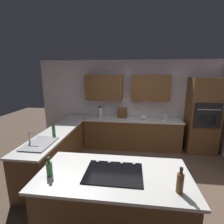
{
  "coord_description": "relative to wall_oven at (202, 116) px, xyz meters",
  "views": [
    {
      "loc": [
        0.1,
        3.07,
        2.2
      ],
      "look_at": [
        0.66,
        -1.4,
        1.16
      ],
      "focal_mm": 26.75,
      "sensor_mm": 36.0,
      "label": 1
    }
  ],
  "objects": [
    {
      "name": "oil_bottle",
      "position": [
        3.0,
        2.96,
        -0.05
      ],
      "size": [
        0.08,
        0.08,
        0.26
      ],
      "color": "#336B38",
      "rests_on": "island_top"
    },
    {
      "name": "countertop_side",
      "position": [
        3.67,
        1.17,
        -0.17
      ],
      "size": [
        0.64,
        2.94,
        0.04
      ],
      "primitive_type": "cube",
      "color": "silver",
      "rests_on": "lower_cabinets_side"
    },
    {
      "name": "island_top",
      "position": [
        2.17,
        2.81,
        -0.17
      ],
      "size": [
        2.03,
        1.02,
        0.04
      ],
      "primitive_type": "cube",
      "color": "silver",
      "rests_on": "island_base"
    },
    {
      "name": "wall_back",
      "position": [
        1.92,
        -0.33,
        0.38
      ],
      "size": [
        6.0,
        0.44,
        2.6
      ],
      "color": "silver",
      "rests_on": "ground"
    },
    {
      "name": "island_base",
      "position": [
        2.17,
        2.81,
        -0.62
      ],
      "size": [
        1.95,
        0.94,
        0.86
      ],
      "primitive_type": "cube",
      "color": "brown",
      "rests_on": "ground"
    },
    {
      "name": "blender",
      "position": [
        2.9,
        -0.01,
        -0.0
      ],
      "size": [
        0.15,
        0.15,
        0.35
      ],
      "color": "beige",
      "rests_on": "countertop_back"
    },
    {
      "name": "kettle",
      "position": [
        1.0,
        -0.01,
        -0.04
      ],
      "size": [
        0.15,
        0.15,
        0.21
      ],
      "primitive_type": "cylinder",
      "color": "#B7BABF",
      "rests_on": "countertop_back"
    },
    {
      "name": "wall_oven",
      "position": [
        0.0,
        0.0,
        0.0
      ],
      "size": [
        0.8,
        0.66,
        2.1
      ],
      "color": "brown",
      "rests_on": "ground"
    },
    {
      "name": "sink_unit",
      "position": [
        3.68,
        2.04,
        -0.13
      ],
      "size": [
        0.46,
        0.7,
        0.23
      ],
      "color": "#515456",
      "rests_on": "countertop_side"
    },
    {
      "name": "second_bottle",
      "position": [
        1.4,
        3.07,
        -0.03
      ],
      "size": [
        0.08,
        0.08,
        0.3
      ],
      "color": "brown",
      "rests_on": "island_top"
    },
    {
      "name": "spice_rack",
      "position": [
        2.25,
        -0.08,
        0.01
      ],
      "size": [
        0.28,
        0.11,
        0.31
      ],
      "color": "brown",
      "rests_on": "countertop_back"
    },
    {
      "name": "dish_soap_bottle",
      "position": [
        3.62,
        1.56,
        -0.03
      ],
      "size": [
        0.07,
        0.07,
        0.29
      ],
      "color": "#336B38",
      "rests_on": "countertop_side"
    },
    {
      "name": "mixing_bowl",
      "position": [
        1.6,
        -0.01,
        -0.09
      ],
      "size": [
        0.2,
        0.2,
        0.11
      ],
      "primitive_type": "ellipsoid",
      "color": "white",
      "rests_on": "countertop_back"
    },
    {
      "name": "countertop_back",
      "position": [
        1.95,
        -0.0,
        -0.17
      ],
      "size": [
        2.84,
        0.64,
        0.04
      ],
      "primitive_type": "cube",
      "color": "silver",
      "rests_on": "lower_cabinets_back"
    },
    {
      "name": "ground_plane",
      "position": [
        1.85,
        1.72,
        -1.05
      ],
      "size": [
        14.0,
        14.0,
        0.0
      ],
      "primitive_type": "plane",
      "color": "brown"
    },
    {
      "name": "lower_cabinets_back",
      "position": [
        1.95,
        -0.0,
        -0.62
      ],
      "size": [
        2.8,
        0.6,
        0.86
      ],
      "primitive_type": "cube",
      "color": "brown",
      "rests_on": "ground"
    },
    {
      "name": "lower_cabinets_side",
      "position": [
        3.67,
        1.17,
        -0.62
      ],
      "size": [
        0.6,
        2.9,
        0.86
      ],
      "primitive_type": "cube",
      "color": "brown",
      "rests_on": "ground"
    },
    {
      "name": "cooktop",
      "position": [
        2.17,
        2.8,
        -0.14
      ],
      "size": [
        0.76,
        0.56,
        0.03
      ],
      "color": "black",
      "rests_on": "island_top"
    }
  ]
}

